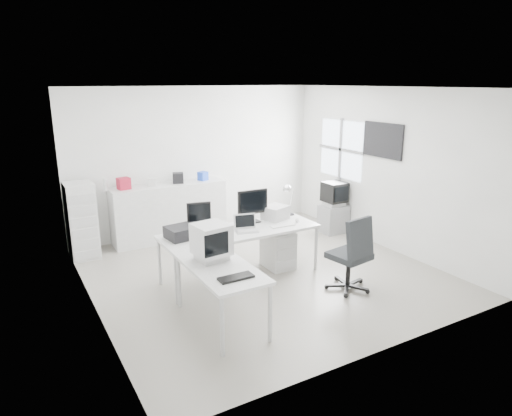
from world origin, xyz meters
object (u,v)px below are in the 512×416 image
crt_monitor (211,240)px  filing_cabinet (82,221)px  sideboard (169,212)px  inkjet_printer (184,232)px  laser_printer (275,213)px  side_desk (221,295)px  crt_tv (334,194)px  drawer_pedestal (278,249)px  lcd_monitor_large (253,206)px  main_desk (241,254)px  lcd_monitor_small (199,217)px  tv_cabinet (333,219)px  office_chair (349,252)px  laptop (247,224)px

crt_monitor → filing_cabinet: filing_cabinet is taller
filing_cabinet → sideboard: bearing=5.7°
inkjet_printer → laser_printer: laser_printer is taller
side_desk → crt_tv: 4.03m
drawer_pedestal → laser_printer: bearing=73.6°
side_desk → inkjet_printer: bearing=90.0°
drawer_pedestal → filing_cabinet: filing_cabinet is taller
drawer_pedestal → lcd_monitor_large: size_ratio=1.15×
main_desk → lcd_monitor_small: lcd_monitor_small is taller
tv_cabinet → inkjet_printer: bearing=-165.6°
office_chair → tv_cabinet: 2.58m
drawer_pedestal → lcd_monitor_small: lcd_monitor_small is taller
main_desk → drawer_pedestal: size_ratio=4.00×
crt_monitor → tv_cabinet: bearing=21.1°
main_desk → inkjet_printer: bearing=173.3°
drawer_pedestal → sideboard: 2.40m
lcd_monitor_large → tv_cabinet: 2.46m
lcd_monitor_small → laser_printer: size_ratio=1.18×
side_desk → sideboard: size_ratio=0.66×
main_desk → lcd_monitor_large: lcd_monitor_large is taller
office_chair → tv_cabinet: bearing=46.3°
inkjet_printer → crt_monitor: 0.97m
drawer_pedestal → inkjet_printer: 1.64m
inkjet_printer → lcd_monitor_small: 0.36m
tv_cabinet → filing_cabinet: (-4.50, 1.07, 0.37)m
lcd_monitor_small → office_chair: size_ratio=0.39×
laptop → laser_printer: bearing=38.7°
drawer_pedestal → tv_cabinet: drawer_pedestal is taller
lcd_monitor_large → laptop: (-0.30, -0.35, -0.14)m
main_desk → crt_tv: size_ratio=4.80×
laptop → tv_cabinet: (2.53, 1.08, -0.59)m
main_desk → crt_tv: 2.79m
side_desk → tv_cabinet: (3.43, 2.08, -0.10)m
main_desk → lcd_monitor_large: bearing=35.5°
side_desk → drawer_pedestal: 1.93m
inkjet_printer → filing_cabinet: (-1.07, 1.95, -0.19)m
drawer_pedestal → tv_cabinet: bearing=26.4°
inkjet_printer → tv_cabinet: 3.59m
crt_monitor → office_chair: crt_monitor is taller
main_desk → crt_tv: (2.58, 0.98, 0.40)m
inkjet_printer → tv_cabinet: size_ratio=0.87×
office_chair → tv_cabinet: (1.45, 2.12, -0.29)m
drawer_pedestal → laser_printer: laser_printer is taller
drawer_pedestal → sideboard: sideboard is taller
side_desk → crt_tv: bearing=31.2°
side_desk → inkjet_printer: 1.28m
main_desk → drawer_pedestal: (0.70, 0.05, -0.08)m
laser_printer → tv_cabinet: 2.07m
crt_tv → office_chair: bearing=-124.3°
inkjet_printer → sideboard: bearing=69.3°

